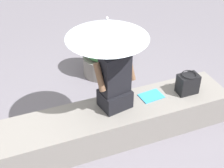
{
  "coord_description": "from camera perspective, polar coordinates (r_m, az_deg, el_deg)",
  "views": [
    {
      "loc": [
        -1.04,
        -2.7,
        2.84
      ],
      "look_at": [
        0.05,
        0.03,
        0.77
      ],
      "focal_mm": 51.63,
      "sensor_mm": 36.0,
      "label": 1
    }
  ],
  "objects": [
    {
      "name": "stone_bench",
      "position": [
        3.91,
        -0.5,
        -7.08
      ],
      "size": [
        3.07,
        0.61,
        0.42
      ],
      "primitive_type": "cube",
      "color": "gray",
      "rests_on": "ground"
    },
    {
      "name": "planter_near",
      "position": [
        4.96,
        -2.01,
        5.97
      ],
      "size": [
        0.59,
        0.59,
        0.84
      ],
      "color": "gray",
      "rests_on": "ground"
    },
    {
      "name": "handbag_black",
      "position": [
        4.1,
        13.26,
        0.08
      ],
      "size": [
        0.25,
        0.19,
        0.27
      ],
      "color": "black",
      "rests_on": "stone_bench"
    },
    {
      "name": "parasol",
      "position": [
        3.27,
        -0.87,
        9.76
      ],
      "size": [
        0.87,
        0.87,
        1.15
      ],
      "color": "#B7B7BC",
      "rests_on": "stone_bench"
    },
    {
      "name": "magazine",
      "position": [
        4.02,
        6.96,
        -2.12
      ],
      "size": [
        0.3,
        0.23,
        0.01
      ],
      "primitive_type": "cube",
      "rotation": [
        0.0,
        0.0,
        0.1
      ],
      "color": "#339ED1",
      "rests_on": "stone_bench"
    },
    {
      "name": "ground_plane",
      "position": [
        4.06,
        -0.49,
        -9.26
      ],
      "size": [
        14.0,
        14.0,
        0.0
      ],
      "primitive_type": "plane",
      "color": "slate"
    },
    {
      "name": "person_seated",
      "position": [
        3.62,
        0.54,
        0.91
      ],
      "size": [
        0.5,
        0.34,
        0.9
      ],
      "color": "black",
      "rests_on": "stone_bench"
    }
  ]
}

